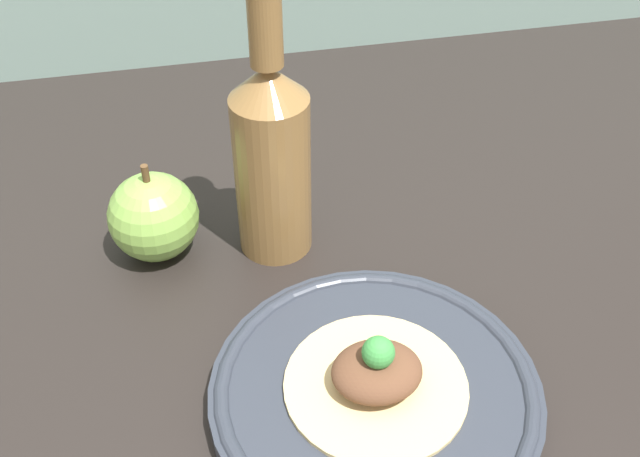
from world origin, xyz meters
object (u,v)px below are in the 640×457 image
Objects in this scene: plate at (375,392)px; cider_bottle at (272,152)px; plated_food at (376,375)px; apple at (154,217)px.

cider_bottle reaches higher than plate.
plated_food reaches higher than plate.
plated_food is (0.00, -0.00, 2.17)cm from plate.
plated_food is 22.49cm from cider_bottle.
apple is (-15.93, 21.91, 0.90)cm from plated_food.
apple is at bearing 126.01° from plated_food.
cider_bottle is at bearing -5.92° from apple.
cider_bottle is (-4.49, 20.72, 9.67)cm from plate.
plate is 23.30cm from cider_bottle.
plate is 0.91× the size of cider_bottle.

